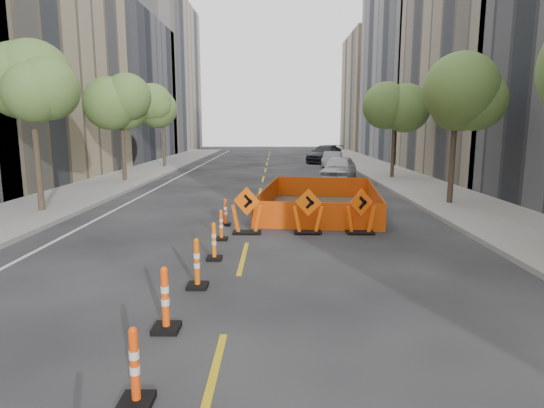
{
  "coord_description": "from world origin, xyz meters",
  "views": [
    {
      "loc": [
        0.87,
        -7.54,
        3.42
      ],
      "look_at": [
        0.74,
        5.95,
        1.1
      ],
      "focal_mm": 30.0,
      "sensor_mm": 36.0,
      "label": 1
    }
  ],
  "objects_px": {
    "channelizer_3": "(197,263)",
    "channelizer_1": "(135,366)",
    "chevron_sign_left": "(247,210)",
    "channelizer_5": "(221,225)",
    "chevron_sign_right": "(361,211)",
    "channelizer_4": "(214,241)",
    "channelizer_6": "(225,212)",
    "parked_car_mid": "(332,160)",
    "parked_car_near": "(339,169)",
    "parked_car_far": "(325,154)",
    "channelizer_2": "(165,299)",
    "chevron_sign_center": "(308,211)"
  },
  "relations": [
    {
      "from": "channelizer_3",
      "to": "parked_car_mid",
      "type": "xyz_separation_m",
      "value": [
        6.32,
        28.51,
        0.12
      ]
    },
    {
      "from": "channelizer_2",
      "to": "channelizer_6",
      "type": "relative_size",
      "value": 1.21
    },
    {
      "from": "channelizer_1",
      "to": "chevron_sign_left",
      "type": "bearing_deg",
      "value": 85.07
    },
    {
      "from": "channelizer_1",
      "to": "chevron_sign_center",
      "type": "xyz_separation_m",
      "value": [
        2.75,
        9.15,
        0.22
      ]
    },
    {
      "from": "channelizer_1",
      "to": "chevron_sign_center",
      "type": "distance_m",
      "value": 9.55
    },
    {
      "from": "parked_car_far",
      "to": "chevron_sign_right",
      "type": "bearing_deg",
      "value": -69.63
    },
    {
      "from": "channelizer_5",
      "to": "parked_car_near",
      "type": "height_order",
      "value": "parked_car_near"
    },
    {
      "from": "channelizer_5",
      "to": "parked_car_mid",
      "type": "distance_m",
      "value": 25.17
    },
    {
      "from": "parked_car_near",
      "to": "parked_car_far",
      "type": "relative_size",
      "value": 0.84
    },
    {
      "from": "channelizer_6",
      "to": "parked_car_far",
      "type": "xyz_separation_m",
      "value": [
        6.39,
        27.72,
        0.35
      ]
    },
    {
      "from": "channelizer_5",
      "to": "parked_car_near",
      "type": "relative_size",
      "value": 0.2
    },
    {
      "from": "channelizer_1",
      "to": "channelizer_5",
      "type": "bearing_deg",
      "value": 89.57
    },
    {
      "from": "channelizer_3",
      "to": "parked_car_mid",
      "type": "relative_size",
      "value": 0.27
    },
    {
      "from": "channelizer_1",
      "to": "channelizer_3",
      "type": "bearing_deg",
      "value": 89.37
    },
    {
      "from": "chevron_sign_center",
      "to": "chevron_sign_right",
      "type": "xyz_separation_m",
      "value": [
        1.68,
        -0.0,
        0.0
      ]
    },
    {
      "from": "parked_car_near",
      "to": "chevron_sign_center",
      "type": "bearing_deg",
      "value": -86.1
    },
    {
      "from": "channelizer_4",
      "to": "parked_car_mid",
      "type": "distance_m",
      "value": 27.17
    },
    {
      "from": "chevron_sign_right",
      "to": "parked_car_far",
      "type": "bearing_deg",
      "value": 61.25
    },
    {
      "from": "channelizer_4",
      "to": "chevron_sign_right",
      "type": "distance_m",
      "value": 5.21
    },
    {
      "from": "channelizer_4",
      "to": "chevron_sign_center",
      "type": "xyz_separation_m",
      "value": [
        2.62,
        2.93,
        0.24
      ]
    },
    {
      "from": "channelizer_6",
      "to": "parked_car_far",
      "type": "distance_m",
      "value": 28.45
    },
    {
      "from": "channelizer_4",
      "to": "parked_car_far",
      "type": "distance_m",
      "value": 32.47
    },
    {
      "from": "chevron_sign_center",
      "to": "parked_car_mid",
      "type": "height_order",
      "value": "chevron_sign_center"
    },
    {
      "from": "channelizer_2",
      "to": "parked_car_mid",
      "type": "xyz_separation_m",
      "value": [
        6.49,
        30.59,
        0.1
      ]
    },
    {
      "from": "channelizer_2",
      "to": "channelizer_3",
      "type": "height_order",
      "value": "channelizer_2"
    },
    {
      "from": "channelizer_3",
      "to": "channelizer_4",
      "type": "distance_m",
      "value": 2.07
    },
    {
      "from": "parked_car_mid",
      "to": "parked_car_far",
      "type": "distance_m",
      "value": 5.43
    },
    {
      "from": "chevron_sign_left",
      "to": "chevron_sign_right",
      "type": "xyz_separation_m",
      "value": [
        3.64,
        0.01,
        -0.03
      ]
    },
    {
      "from": "channelizer_6",
      "to": "parked_car_near",
      "type": "bearing_deg",
      "value": 66.0
    },
    {
      "from": "channelizer_4",
      "to": "channelizer_1",
      "type": "bearing_deg",
      "value": -91.17
    },
    {
      "from": "chevron_sign_right",
      "to": "chevron_sign_left",
      "type": "bearing_deg",
      "value": 155.2
    },
    {
      "from": "channelizer_1",
      "to": "channelizer_6",
      "type": "bearing_deg",
      "value": 90.22
    },
    {
      "from": "parked_car_near",
      "to": "parked_car_mid",
      "type": "height_order",
      "value": "parked_car_near"
    },
    {
      "from": "channelizer_2",
      "to": "chevron_sign_left",
      "type": "bearing_deg",
      "value": 82.63
    },
    {
      "from": "channelizer_2",
      "to": "chevron_sign_center",
      "type": "xyz_separation_m",
      "value": [
        2.88,
        7.07,
        0.17
      ]
    },
    {
      "from": "channelizer_4",
      "to": "channelizer_5",
      "type": "bearing_deg",
      "value": 91.81
    },
    {
      "from": "channelizer_3",
      "to": "channelizer_1",
      "type": "bearing_deg",
      "value": -90.63
    },
    {
      "from": "channelizer_1",
      "to": "channelizer_5",
      "type": "height_order",
      "value": "channelizer_1"
    },
    {
      "from": "channelizer_3",
      "to": "channelizer_6",
      "type": "xyz_separation_m",
      "value": [
        -0.09,
        6.22,
        -0.08
      ]
    },
    {
      "from": "channelizer_6",
      "to": "parked_car_near",
      "type": "xyz_separation_m",
      "value": [
        5.65,
        12.68,
        0.34
      ]
    },
    {
      "from": "channelizer_2",
      "to": "channelizer_5",
      "type": "distance_m",
      "value": 6.22
    },
    {
      "from": "channelizer_6",
      "to": "chevron_sign_center",
      "type": "height_order",
      "value": "chevron_sign_center"
    },
    {
      "from": "chevron_sign_left",
      "to": "parked_car_near",
      "type": "height_order",
      "value": "parked_car_near"
    },
    {
      "from": "chevron_sign_right",
      "to": "channelizer_3",
      "type": "bearing_deg",
      "value": -156.2
    },
    {
      "from": "channelizer_5",
      "to": "chevron_sign_right",
      "type": "distance_m",
      "value": 4.46
    },
    {
      "from": "channelizer_6",
      "to": "parked_car_near",
      "type": "distance_m",
      "value": 13.89
    },
    {
      "from": "channelizer_5",
      "to": "channelizer_6",
      "type": "bearing_deg",
      "value": 92.82
    },
    {
      "from": "channelizer_4",
      "to": "channelizer_5",
      "type": "xyz_separation_m",
      "value": [
        -0.07,
        2.07,
        -0.02
      ]
    },
    {
      "from": "channelizer_6",
      "to": "parked_car_far",
      "type": "bearing_deg",
      "value": 77.03
    },
    {
      "from": "channelizer_3",
      "to": "channelizer_6",
      "type": "distance_m",
      "value": 6.22
    }
  ]
}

